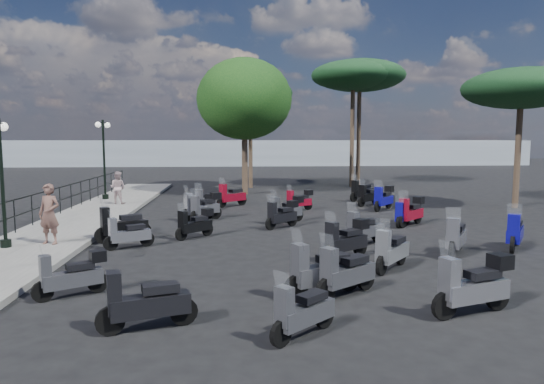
{
  "coord_description": "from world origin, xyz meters",
  "views": [
    {
      "loc": [
        -0.51,
        -15.49,
        3.22
      ],
      "look_at": [
        0.81,
        2.81,
        1.2
      ],
      "focal_mm": 32.0,
      "sensor_mm": 36.0,
      "label": 1
    }
  ],
  "objects": [
    {
      "name": "broadleaf_tree",
      "position": [
        -0.06,
        12.66,
        5.47
      ],
      "size": [
        5.46,
        5.46,
        7.81
      ],
      "color": "#38281E",
      "rests_on": "ground"
    },
    {
      "name": "scooter_15",
      "position": [
        2.25,
        5.9,
        0.45
      ],
      "size": [
        1.37,
        0.9,
        1.2
      ],
      "rotation": [
        0.0,
        0.0,
        2.09
      ],
      "color": "black",
      "rests_on": "ground"
    },
    {
      "name": "scooter_24",
      "position": [
        5.61,
        1.83,
        0.42
      ],
      "size": [
        0.97,
        1.27,
        1.2
      ],
      "rotation": [
        0.0,
        0.0,
        2.51
      ],
      "color": "black",
      "rests_on": "ground"
    },
    {
      "name": "scooter_2",
      "position": [
        -4.14,
        -0.17,
        0.5
      ],
      "size": [
        1.62,
        1.03,
        1.43
      ],
      "rotation": [
        0.0,
        0.0,
        2.08
      ],
      "color": "black",
      "rests_on": "ground"
    },
    {
      "name": "scooter_3",
      "position": [
        -1.93,
        3.7,
        0.53
      ],
      "size": [
        1.61,
        1.06,
        1.41
      ],
      "rotation": [
        0.0,
        0.0,
        2.09
      ],
      "color": "black",
      "rests_on": "ground"
    },
    {
      "name": "scooter_18",
      "position": [
        3.25,
        -4.09,
        0.47
      ],
      "size": [
        1.19,
        1.37,
        1.36
      ],
      "rotation": [
        0.0,
        0.0,
        2.44
      ],
      "color": "black",
      "rests_on": "ground"
    },
    {
      "name": "scooter_17",
      "position": [
        2.39,
        -2.88,
        0.51
      ],
      "size": [
        1.47,
        1.12,
        1.35
      ],
      "rotation": [
        0.0,
        0.0,
        2.18
      ],
      "color": "black",
      "rests_on": "ground"
    },
    {
      "name": "scooter_14",
      "position": [
        1.36,
        2.84,
        0.5
      ],
      "size": [
        1.48,
        1.03,
        1.32
      ],
      "rotation": [
        0.0,
        0.0,
        2.13
      ],
      "color": "black",
      "rests_on": "ground"
    },
    {
      "name": "scooter_19",
      "position": [
        5.92,
        1.88,
        0.52
      ],
      "size": [
        1.36,
        1.31,
        1.37
      ],
      "rotation": [
        0.0,
        0.0,
        2.33
      ],
      "color": "black",
      "rests_on": "ground"
    },
    {
      "name": "pedestrian_far",
      "position": [
        -6.16,
        7.77,
        0.92
      ],
      "size": [
        0.88,
        0.77,
        1.54
      ],
      "primitive_type": "imported",
      "rotation": [
        0.0,
        0.0,
        2.86
      ],
      "color": "#C0A3A4",
      "rests_on": "sidewalk"
    },
    {
      "name": "scooter_4",
      "position": [
        -1.97,
        6.08,
        0.45
      ],
      "size": [
        0.88,
        1.52,
        1.31
      ],
      "rotation": [
        0.0,
        0.0,
        2.69
      ],
      "color": "black",
      "rests_on": "ground"
    },
    {
      "name": "scooter_26",
      "position": [
        5.92,
        9.11,
        0.49
      ],
      "size": [
        1.49,
        1.15,
        1.41
      ],
      "rotation": [
        0.0,
        0.0,
        2.21
      ],
      "color": "black",
      "rests_on": "ground"
    },
    {
      "name": "ground",
      "position": [
        0.0,
        0.0,
        0.0
      ],
      "size": [
        120.0,
        120.0,
        0.0
      ],
      "primitive_type": "plane",
      "color": "black",
      "rests_on": "ground"
    },
    {
      "name": "scooter_7",
      "position": [
        -1.89,
        0.18,
        0.46
      ],
      "size": [
        1.19,
        1.16,
        1.21
      ],
      "rotation": [
        0.0,
        0.0,
        2.34
      ],
      "color": "black",
      "rests_on": "ground"
    },
    {
      "name": "scooter_5",
      "position": [
        -2.07,
        -7.48,
        0.47
      ],
      "size": [
        1.65,
        0.75,
        1.35
      ],
      "rotation": [
        0.0,
        0.0,
        1.88
      ],
      "color": "black",
      "rests_on": "ground"
    },
    {
      "name": "scooter_12",
      "position": [
        1.69,
        -5.96,
        0.48
      ],
      "size": [
        1.46,
        1.13,
        1.38
      ],
      "rotation": [
        0.0,
        0.0,
        2.21
      ],
      "color": "black",
      "rests_on": "ground"
    },
    {
      "name": "scooter_1",
      "position": [
        -3.74,
        -1.2,
        0.42
      ],
      "size": [
        1.37,
        0.85,
        1.2
      ],
      "rotation": [
        0.0,
        0.0,
        2.07
      ],
      "color": "black",
      "rests_on": "ground"
    },
    {
      "name": "pine_1",
      "position": [
        7.78,
        17.21,
        7.41
      ],
      "size": [
        6.09,
        6.09,
        8.5
      ],
      "color": "#38281E",
      "rests_on": "ground"
    },
    {
      "name": "pine_3",
      "position": [
        12.45,
        6.08,
        5.48
      ],
      "size": [
        5.29,
        5.29,
        6.43
      ],
      "color": "#38281E",
      "rests_on": "ground"
    },
    {
      "name": "pine_0",
      "position": [
        7.19,
        16.63,
        7.34
      ],
      "size": [
        5.58,
        5.58,
        8.35
      ],
      "color": "#38281E",
      "rests_on": "ground"
    },
    {
      "name": "railing",
      "position": [
        -7.8,
        2.8,
        0.9
      ],
      "size": [
        0.04,
        26.04,
        1.1
      ],
      "color": "black",
      "rests_on": "sidewalk"
    },
    {
      "name": "scooter_16",
      "position": [
        3.79,
        -7.16,
        0.54
      ],
      "size": [
        1.73,
        0.84,
        1.43
      ],
      "rotation": [
        0.0,
        0.0,
        1.9
      ],
      "color": "black",
      "rests_on": "ground"
    },
    {
      "name": "scooter_8",
      "position": [
        1.1,
        1.77,
        0.47
      ],
      "size": [
        1.29,
        1.15,
        1.26
      ],
      "rotation": [
        0.0,
        0.0,
        2.28
      ],
      "color": "black",
      "rests_on": "ground"
    },
    {
      "name": "sidewalk",
      "position": [
        -6.5,
        3.0,
        0.07
      ],
      "size": [
        3.0,
        30.0,
        0.15
      ],
      "primitive_type": "cube",
      "color": "slate",
      "rests_on": "ground"
    },
    {
      "name": "scooter_23",
      "position": [
        5.54,
        -2.67,
        0.49
      ],
      "size": [
        1.1,
        1.53,
        1.41
      ],
      "rotation": [
        0.0,
        0.0,
        2.55
      ],
      "color": "black",
      "rests_on": "ground"
    },
    {
      "name": "pine_2",
      "position": [
        0.38,
        16.32,
        6.15
      ],
      "size": [
        5.52,
        5.52,
        7.14
      ],
      "color": "#38281E",
      "rests_on": "ground"
    },
    {
      "name": "scooter_0",
      "position": [
        -3.9,
        -5.6,
        0.45
      ],
      "size": [
        1.34,
        0.91,
        1.19
      ],
      "rotation": [
        0.0,
        0.0,
        2.11
      ],
      "color": "black",
      "rests_on": "ground"
    },
    {
      "name": "scooter_11",
      "position": [
        0.53,
        -7.96,
        0.42
      ],
      "size": [
        1.19,
        1.07,
        1.2
      ],
      "rotation": [
        0.0,
        0.0,
        2.29
      ],
      "color": "black",
      "rests_on": "ground"
    },
    {
      "name": "scooter_22",
      "position": [
        7.57,
        -2.13,
        0.49
      ],
      "size": [
        1.13,
        1.5,
        1.41
      ],
      "rotation": [
        0.0,
        0.0,
        2.52
      ],
      "color": "black",
      "rests_on": "ground"
    },
    {
      "name": "woman",
      "position": [
        -5.99,
        -1.09,
        1.04
      ],
      "size": [
        0.74,
        0.58,
        1.78
      ],
      "primitive_type": "imported",
      "rotation": [
        0.0,
        0.0,
        -0.26
      ],
      "color": "brown",
      "rests_on": "sidewalk"
    },
    {
      "name": "scooter_10",
      "position": [
        -0.79,
        7.5,
        0.49
      ],
      "size": [
        1.42,
        1.24,
        1.41
      ],
      "rotation": [
        0.0,
        0.0,
        2.28
      ],
      "color": "black",
      "rests_on": "ground"
    },
    {
      "name": "scooter_9",
      "position": [
        -1.88,
        3.64,
        0.5
      ],
      "size": [
        0.95,
        1.52,
        1.32
      ],
      "rotation": [
        0.0,
        0.0,
        2.66
      ],
      "color": "black",
      "rests_on": "ground"
    },
    {
      "name": "lamp_post_2",
      "position": [
        -7.25,
        9.7,
        2.44
      ],
      "size": [
        0.51,
        1.16,
        4.02
      ],
      "rotation": [
        0.0,
        0.0,
        -0.25
      ],
      "color": "black",
      "rests_on": "sidewalk"
    },
    {
      "name": "scooter_20",
      "position": [
        5.77,
        7.25,
        0.46
      ],
      "size": [
        1.34,
        1.18,
        1.34
      ],
      "rotation": [
        0.0,
        0.0,
        2.29
      ],
      "color": "black",
      "rests_on": "ground"
    },
    {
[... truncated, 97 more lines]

